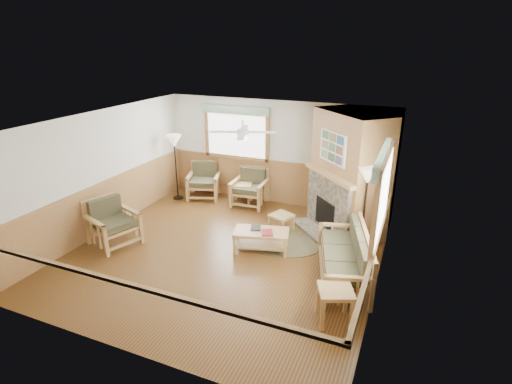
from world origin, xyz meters
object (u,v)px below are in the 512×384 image
at_px(armchair_back_left, 204,181).
at_px(coffee_table, 261,241).
at_px(sofa, 343,256).
at_px(armchair_back_right, 250,188).
at_px(end_table_sofa, 335,305).
at_px(floor_lamp_right, 364,211).
at_px(footstool, 281,222).
at_px(floor_lamp_left, 176,167).
at_px(end_table_chairs, 242,193).
at_px(armchair_left, 113,222).

xyz_separation_m(armchair_back_left, coffee_table, (2.57, -2.16, -0.25)).
relative_size(sofa, armchair_back_right, 2.09).
bearing_deg(end_table_sofa, floor_lamp_right, 89.28).
bearing_deg(armchair_back_right, footstool, -44.48).
relative_size(armchair_back_right, floor_lamp_right, 0.52).
distance_m(armchair_back_right, footstool, 1.73).
height_order(armchair_back_right, coffee_table, armchair_back_right).
relative_size(footstool, floor_lamp_left, 0.25).
bearing_deg(floor_lamp_left, coffee_table, -29.42).
distance_m(armchair_back_right, end_table_chairs, 0.29).
height_order(sofa, footstool, sofa).
bearing_deg(floor_lamp_right, armchair_back_left, 162.68).
height_order(sofa, armchair_back_left, armchair_back_left).
height_order(end_table_chairs, floor_lamp_right, floor_lamp_right).
relative_size(armchair_left, end_table_sofa, 1.70).
relative_size(sofa, end_table_sofa, 3.42).
relative_size(armchair_back_right, coffee_table, 0.85).
xyz_separation_m(armchair_back_right, footstool, (1.28, -1.13, -0.28)).
relative_size(end_table_sofa, footstool, 1.28).
bearing_deg(end_table_sofa, armchair_back_left, 139.57).
distance_m(coffee_table, floor_lamp_left, 3.73).
bearing_deg(coffee_table, sofa, -26.76).
bearing_deg(sofa, footstool, -146.31).
xyz_separation_m(armchair_left, footstool, (3.07, 1.96, -0.30)).
relative_size(armchair_left, footstool, 2.18).
bearing_deg(armchair_left, coffee_table, -52.72).
bearing_deg(armchair_back_right, end_table_chairs, 176.89).
bearing_deg(end_table_sofa, floor_lamp_left, 145.90).
relative_size(armchair_back_left, floor_lamp_right, 0.51).
xyz_separation_m(sofa, floor_lamp_left, (-4.94, 2.17, 0.43)).
xyz_separation_m(armchair_left, floor_lamp_left, (-0.20, 2.73, 0.40)).
bearing_deg(armchair_left, armchair_back_right, -10.11).
height_order(sofa, floor_lamp_left, floor_lamp_left).
distance_m(sofa, armchair_left, 4.77).
bearing_deg(footstool, coffee_table, -94.33).
xyz_separation_m(end_table_chairs, floor_lamp_left, (-1.78, -0.36, 0.61)).
bearing_deg(footstool, armchair_back_left, 156.96).
relative_size(armchair_back_left, armchair_left, 0.95).
height_order(coffee_table, floor_lamp_right, floor_lamp_right).
bearing_deg(sofa, floor_lamp_right, 155.68).
relative_size(armchair_back_right, armchair_left, 0.96).
distance_m(armchair_back_right, end_table_sofa, 4.88).
bearing_deg(coffee_table, floor_lamp_left, 135.82).
xyz_separation_m(end_table_sofa, footstool, (-1.80, 2.66, -0.09)).
distance_m(footstool, floor_lamp_right, 1.98).
xyz_separation_m(footstool, floor_lamp_right, (1.83, -0.27, 0.72)).
distance_m(armchair_left, end_table_chairs, 3.47).
xyz_separation_m(armchair_back_left, floor_lamp_right, (4.48, -1.40, 0.44)).
height_order(armchair_left, end_table_chairs, armchair_left).
bearing_deg(footstool, sofa, -40.08).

